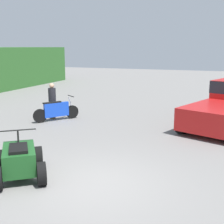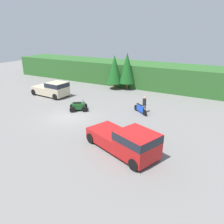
{
  "view_description": "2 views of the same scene",
  "coord_description": "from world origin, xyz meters",
  "px_view_note": "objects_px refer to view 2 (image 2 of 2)",
  "views": [
    {
      "loc": [
        -6.73,
        -3.12,
        3.44
      ],
      "look_at": [
        4.28,
        1.06,
        0.95
      ],
      "focal_mm": 50.0,
      "sensor_mm": 36.0,
      "label": 1
    },
    {
      "loc": [
        13.5,
        -15.48,
        8.09
      ],
      "look_at": [
        4.28,
        1.06,
        0.95
      ],
      "focal_mm": 35.0,
      "sensor_mm": 36.0,
      "label": 2
    }
  ],
  "objects_px": {
    "pickup_truck_second": "(53,89)",
    "pickup_truck_red": "(127,141)",
    "dirt_bike": "(140,109)",
    "rider_person": "(144,104)",
    "quad_atv": "(79,106)"
  },
  "relations": [
    {
      "from": "pickup_truck_second",
      "to": "pickup_truck_red",
      "type": "bearing_deg",
      "value": -25.89
    },
    {
      "from": "dirt_bike",
      "to": "rider_person",
      "type": "height_order",
      "value": "rider_person"
    },
    {
      "from": "dirt_bike",
      "to": "rider_person",
      "type": "xyz_separation_m",
      "value": [
        0.26,
        0.37,
        0.47
      ]
    },
    {
      "from": "dirt_bike",
      "to": "quad_atv",
      "type": "xyz_separation_m",
      "value": [
        -6.06,
        -2.46,
        0.0
      ]
    },
    {
      "from": "pickup_truck_second",
      "to": "dirt_bike",
      "type": "relative_size",
      "value": 2.69
    },
    {
      "from": "quad_atv",
      "to": "rider_person",
      "type": "xyz_separation_m",
      "value": [
        6.32,
        2.83,
        0.47
      ]
    },
    {
      "from": "pickup_truck_red",
      "to": "quad_atv",
      "type": "bearing_deg",
      "value": 167.57
    },
    {
      "from": "pickup_truck_second",
      "to": "rider_person",
      "type": "bearing_deg",
      "value": 3.87
    },
    {
      "from": "quad_atv",
      "to": "rider_person",
      "type": "height_order",
      "value": "rider_person"
    },
    {
      "from": "rider_person",
      "to": "quad_atv",
      "type": "bearing_deg",
      "value": -119.09
    },
    {
      "from": "pickup_truck_second",
      "to": "quad_atv",
      "type": "bearing_deg",
      "value": -20.42
    },
    {
      "from": "pickup_truck_red",
      "to": "pickup_truck_second",
      "type": "distance_m",
      "value": 16.53
    },
    {
      "from": "dirt_bike",
      "to": "rider_person",
      "type": "relative_size",
      "value": 1.11
    },
    {
      "from": "pickup_truck_red",
      "to": "quad_atv",
      "type": "relative_size",
      "value": 2.64
    },
    {
      "from": "dirt_bike",
      "to": "quad_atv",
      "type": "bearing_deg",
      "value": -122.39
    }
  ]
}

